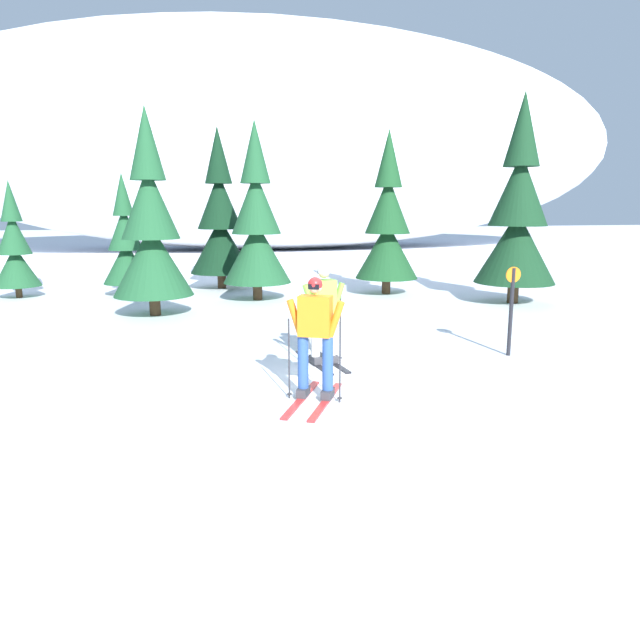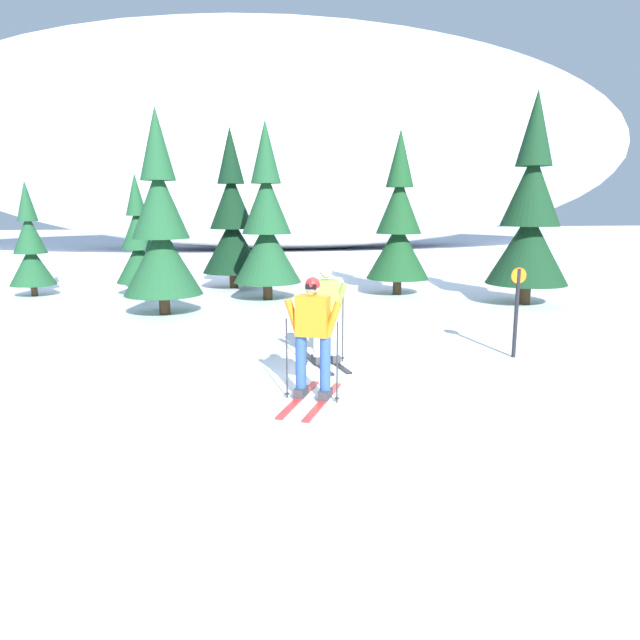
{
  "view_description": "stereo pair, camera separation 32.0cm",
  "coord_description": "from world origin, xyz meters",
  "views": [
    {
      "loc": [
        -2.26,
        -8.26,
        2.69
      ],
      "look_at": [
        -0.35,
        0.33,
        0.95
      ],
      "focal_mm": 32.92,
      "sensor_mm": 36.0,
      "label": 1
    },
    {
      "loc": [
        -1.95,
        -8.32,
        2.69
      ],
      "look_at": [
        -0.35,
        0.33,
        0.95
      ],
      "focal_mm": 32.92,
      "sensor_mm": 36.0,
      "label": 2
    }
  ],
  "objects": [
    {
      "name": "snow_ridge_background",
      "position": [
        3.19,
        27.76,
        6.52
      ],
      "size": [
        43.54,
        15.17,
        13.04
      ],
      "primitive_type": "ellipsoid",
      "color": "white",
      "rests_on": "ground"
    },
    {
      "name": "pine_tree_center_left",
      "position": [
        -3.14,
        6.51,
        2.08
      ],
      "size": [
        1.92,
        1.92,
        4.97
      ],
      "color": "#47301E",
      "rests_on": "ground"
    },
    {
      "name": "pine_tree_left",
      "position": [
        -4.11,
        10.08,
        1.51
      ],
      "size": [
        1.39,
        1.39,
        3.61
      ],
      "color": "#47301E",
      "rests_on": "ground"
    },
    {
      "name": "skier_orange_jacket",
      "position": [
        -0.62,
        -0.56,
        0.91
      ],
      "size": [
        1.14,
        1.67,
        1.73
      ],
      "color": "red",
      "rests_on": "ground"
    },
    {
      "name": "pine_tree_far_left",
      "position": [
        -7.19,
        10.26,
        1.41
      ],
      "size": [
        1.31,
        1.31,
        3.38
      ],
      "color": "#47301E",
      "rests_on": "ground"
    },
    {
      "name": "pine_tree_center_right",
      "position": [
        -0.39,
        8.36,
        2.09
      ],
      "size": [
        1.93,
        1.93,
        4.99
      ],
      "color": "#47301E",
      "rests_on": "ground"
    },
    {
      "name": "trail_marker_post",
      "position": [
        3.31,
        1.06,
        0.91
      ],
      "size": [
        0.28,
        0.07,
        1.61
      ],
      "color": "black",
      "rests_on": "ground"
    },
    {
      "name": "pine_tree_center",
      "position": [
        -1.26,
        10.97,
        2.13
      ],
      "size": [
        1.97,
        1.97,
        5.1
      ],
      "color": "#47301E",
      "rests_on": "ground"
    },
    {
      "name": "ground_plane",
      "position": [
        0.0,
        0.0,
        0.0
      ],
      "size": [
        120.0,
        120.0,
        0.0
      ],
      "primitive_type": "plane",
      "color": "white"
    },
    {
      "name": "skier_lime_jacket",
      "position": [
        -0.09,
        1.23,
        0.88
      ],
      "size": [
        0.77,
        1.68,
        1.71
      ],
      "color": "black",
      "rests_on": "ground"
    },
    {
      "name": "pine_tree_right",
      "position": [
        3.57,
        8.64,
        2.04
      ],
      "size": [
        1.88,
        1.88,
        4.87
      ],
      "color": "#47301E",
      "rests_on": "ground"
    },
    {
      "name": "pine_tree_far_right",
      "position": [
        6.46,
        6.28,
        2.35
      ],
      "size": [
        2.17,
        2.17,
        5.62
      ],
      "color": "#47301E",
      "rests_on": "ground"
    }
  ]
}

